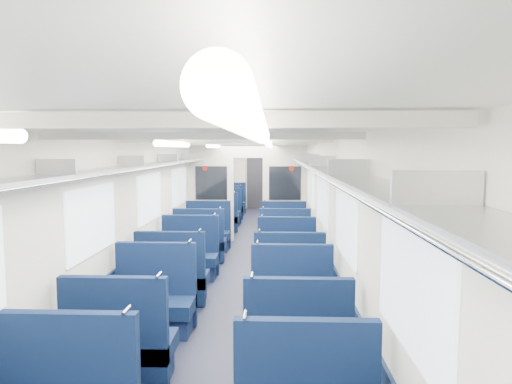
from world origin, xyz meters
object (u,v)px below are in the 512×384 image
object	(u,v)px
end_door	(257,182)
bulkhead	(248,190)
seat_24	(228,209)
seat_26	(231,204)
seat_13	(289,281)
seat_16	(200,245)
seat_25	(280,208)
seat_10	(154,304)
seat_17	(285,244)
seat_22	(224,213)
seat_8	(120,349)
seat_20	(220,219)
seat_21	(282,220)
seat_19	(284,235)
seat_27	(280,204)
seat_12	(173,280)
seat_11	(292,307)
seat_23	(281,213)
seat_15	(287,261)
seat_18	(208,235)
seat_14	(189,258)
seat_9	(297,351)

from	to	relation	value
end_door	bulkhead	world-z (taller)	bulkhead
seat_24	seat_26	world-z (taller)	same
end_door	seat_13	bearing A→B (deg)	-85.45
seat_16	seat_25	xyz separation A→B (m)	(1.66, 5.56, 0.00)
seat_10	seat_17	xyz separation A→B (m)	(1.66, 3.51, 0.00)
seat_16	seat_22	distance (m)	4.35
bulkhead	seat_8	size ratio (longest dim) A/B	2.55
seat_20	seat_21	xyz separation A→B (m)	(1.66, -0.02, 0.00)
seat_19	seat_27	bearing A→B (deg)	90.00
seat_25	seat_17	bearing A→B (deg)	-90.00
seat_12	seat_11	bearing A→B (deg)	-32.22
seat_19	seat_24	world-z (taller)	same
seat_10	seat_24	bearing A→B (deg)	90.00
seat_19	seat_23	bearing A→B (deg)	90.00
seat_21	seat_22	world-z (taller)	same
seat_15	seat_13	bearing A→B (deg)	-90.00
seat_20	seat_27	bearing A→B (deg)	63.86
seat_18	seat_12	bearing A→B (deg)	-90.00
end_door	seat_12	bearing A→B (deg)	-94.55
seat_8	seat_19	distance (m)	5.90
seat_14	seat_23	distance (m)	5.77
seat_11	seat_24	world-z (taller)	same
seat_10	seat_11	world-z (taller)	same
seat_10	seat_11	xyz separation A→B (m)	(1.66, -0.04, 0.00)
seat_8	seat_21	world-z (taller)	same
seat_13	seat_10	bearing A→B (deg)	-148.67
seat_12	seat_21	distance (m)	5.88
seat_14	seat_22	bearing A→B (deg)	90.00
seat_9	seat_15	size ratio (longest dim) A/B	1.00
seat_17	seat_11	bearing A→B (deg)	-90.00
seat_11	seat_15	xyz separation A→B (m)	(0.00, 2.20, 0.00)
seat_18	seat_27	xyz separation A→B (m)	(1.66, 5.59, 0.00)
seat_12	seat_23	size ratio (longest dim) A/B	1.00
seat_9	seat_22	bearing A→B (deg)	100.50
seat_15	seat_9	bearing A→B (deg)	-90.00
end_door	seat_12	world-z (taller)	end_door
seat_18	seat_21	world-z (taller)	same
seat_12	seat_19	world-z (taller)	same
end_door	seat_17	xyz separation A→B (m)	(0.83, -7.92, -0.66)
seat_14	seat_23	world-z (taller)	same
seat_21	seat_23	xyz separation A→B (m)	(0.00, 1.17, 0.00)
seat_12	seat_17	size ratio (longest dim) A/B	1.00
seat_9	seat_20	distance (m)	8.03
seat_13	seat_25	bearing A→B (deg)	90.00
seat_12	seat_10	bearing A→B (deg)	-90.00
seat_12	seat_15	xyz separation A→B (m)	(1.66, 1.16, 0.00)
seat_18	seat_8	bearing A→B (deg)	-90.00
seat_16	seat_23	bearing A→B (deg)	69.37
end_door	seat_19	world-z (taller)	end_door
seat_20	seat_24	distance (m)	2.17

